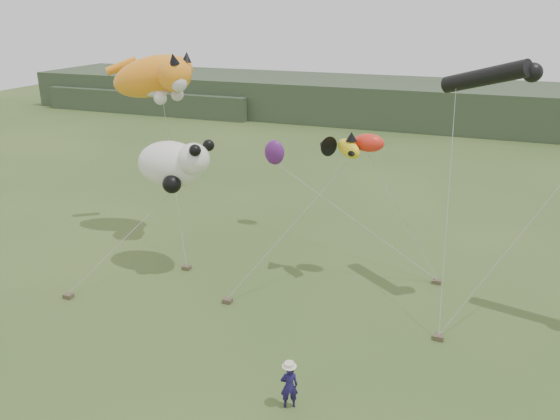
# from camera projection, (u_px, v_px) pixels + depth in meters

# --- Properties ---
(ground) EXTENTS (120.00, 120.00, 0.00)m
(ground) POSITION_uv_depth(u_px,v_px,m) (256.00, 378.00, 17.76)
(ground) COLOR #385123
(ground) RESTS_ON ground
(headland) EXTENTS (90.00, 13.00, 4.00)m
(headland) POSITION_uv_depth(u_px,v_px,m) (394.00, 102.00, 57.32)
(headland) COLOR #2D3D28
(headland) RESTS_ON ground
(festival_attendant) EXTENTS (0.64, 0.56, 1.48)m
(festival_attendant) POSITION_uv_depth(u_px,v_px,m) (289.00, 386.00, 16.27)
(festival_attendant) COLOR #1B144B
(festival_attendant) RESTS_ON ground
(sandbag_anchors) EXTENTS (15.06, 6.97, 0.19)m
(sandbag_anchors) POSITION_uv_depth(u_px,v_px,m) (267.00, 295.00, 22.73)
(sandbag_anchors) COLOR brown
(sandbag_anchors) RESTS_ON ground
(cat_kite) EXTENTS (5.63, 3.10, 2.85)m
(cat_kite) POSITION_uv_depth(u_px,v_px,m) (157.00, 77.00, 26.31)
(cat_kite) COLOR orange
(cat_kite) RESTS_ON ground
(fish_kite) EXTENTS (2.37, 1.54, 1.18)m
(fish_kite) POSITION_uv_depth(u_px,v_px,m) (340.00, 147.00, 22.53)
(fish_kite) COLOR yellow
(fish_kite) RESTS_ON ground
(panda_kite) EXTENTS (3.61, 2.34, 2.24)m
(panda_kite) POSITION_uv_depth(u_px,v_px,m) (174.00, 164.00, 23.68)
(panda_kite) COLOR white
(panda_kite) RESTS_ON ground
(misc_kites) EXTENTS (6.99, 4.93, 2.98)m
(misc_kites) POSITION_uv_depth(u_px,v_px,m) (308.00, 149.00, 26.18)
(misc_kites) COLOR red
(misc_kites) RESTS_ON ground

